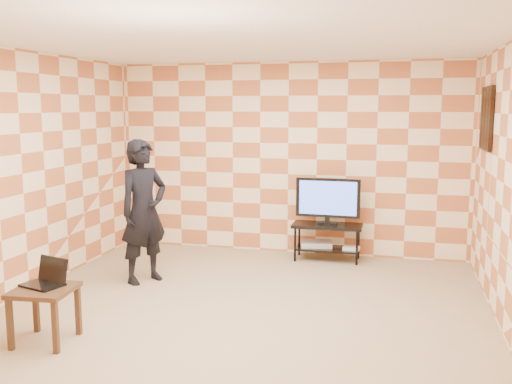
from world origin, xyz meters
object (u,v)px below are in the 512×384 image
at_px(side_table, 44,298).
at_px(tv, 328,199).
at_px(tv_stand, 327,234).
at_px(person, 144,211).

bearing_deg(side_table, tv, 57.93).
height_order(tv_stand, side_table, same).
bearing_deg(tv, tv_stand, 91.77).
height_order(tv, side_table, tv).
distance_m(side_table, person, 1.93).
relative_size(side_table, person, 0.32).
bearing_deg(tv_stand, side_table, -122.05).
height_order(tv_stand, tv, tv).
bearing_deg(tv_stand, person, -143.66).
relative_size(tv_stand, tv, 1.08).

